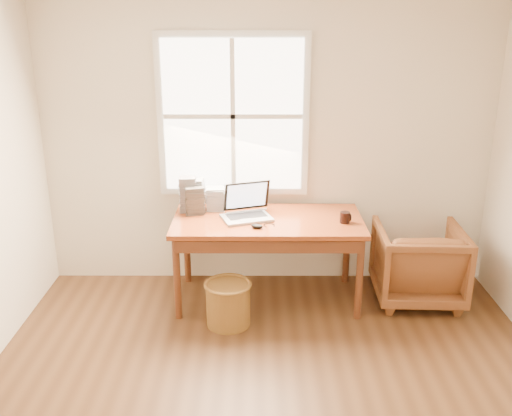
{
  "coord_description": "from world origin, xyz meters",
  "views": [
    {
      "loc": [
        -0.09,
        -2.72,
        2.41
      ],
      "look_at": [
        -0.1,
        1.65,
        0.9
      ],
      "focal_mm": 40.0,
      "sensor_mm": 36.0,
      "label": 1
    }
  ],
  "objects_px": {
    "armchair": "(418,263)",
    "wicker_stool": "(228,304)",
    "coffee_mug": "(345,217)",
    "laptop": "(246,201)",
    "cd_stack_a": "(195,194)",
    "desk": "(268,221)"
  },
  "relations": [
    {
      "from": "wicker_stool",
      "to": "cd_stack_a",
      "type": "xyz_separation_m",
      "value": [
        -0.31,
        0.68,
        0.71
      ]
    },
    {
      "from": "wicker_stool",
      "to": "laptop",
      "type": "bearing_deg",
      "value": 71.69
    },
    {
      "from": "laptop",
      "to": "coffee_mug",
      "type": "relative_size",
      "value": 4.89
    },
    {
      "from": "armchair",
      "to": "wicker_stool",
      "type": "relative_size",
      "value": 2.1
    },
    {
      "from": "wicker_stool",
      "to": "cd_stack_a",
      "type": "relative_size",
      "value": 1.25
    },
    {
      "from": "wicker_stool",
      "to": "cd_stack_a",
      "type": "bearing_deg",
      "value": 114.58
    },
    {
      "from": "laptop",
      "to": "desk",
      "type": "bearing_deg",
      "value": -16.61
    },
    {
      "from": "laptop",
      "to": "coffee_mug",
      "type": "height_order",
      "value": "laptop"
    },
    {
      "from": "armchair",
      "to": "coffee_mug",
      "type": "xyz_separation_m",
      "value": [
        -0.67,
        -0.09,
        0.46
      ]
    },
    {
      "from": "coffee_mug",
      "to": "cd_stack_a",
      "type": "relative_size",
      "value": 0.33
    },
    {
      "from": "laptop",
      "to": "cd_stack_a",
      "type": "height_order",
      "value": "laptop"
    },
    {
      "from": "armchair",
      "to": "cd_stack_a",
      "type": "distance_m",
      "value": 2.03
    },
    {
      "from": "laptop",
      "to": "cd_stack_a",
      "type": "distance_m",
      "value": 0.52
    },
    {
      "from": "desk",
      "to": "laptop",
      "type": "height_order",
      "value": "laptop"
    },
    {
      "from": "armchair",
      "to": "wicker_stool",
      "type": "height_order",
      "value": "armchair"
    },
    {
      "from": "armchair",
      "to": "cd_stack_a",
      "type": "relative_size",
      "value": 2.63
    },
    {
      "from": "desk",
      "to": "coffee_mug",
      "type": "bearing_deg",
      "value": -8.11
    },
    {
      "from": "armchair",
      "to": "wicker_stool",
      "type": "xyz_separation_m",
      "value": [
        -1.63,
        -0.44,
        -0.16
      ]
    },
    {
      "from": "wicker_stool",
      "to": "coffee_mug",
      "type": "bearing_deg",
      "value": 19.98
    },
    {
      "from": "wicker_stool",
      "to": "cd_stack_a",
      "type": "height_order",
      "value": "cd_stack_a"
    },
    {
      "from": "coffee_mug",
      "to": "cd_stack_a",
      "type": "height_order",
      "value": "cd_stack_a"
    },
    {
      "from": "armchair",
      "to": "laptop",
      "type": "bearing_deg",
      "value": 2.61
    }
  ]
}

